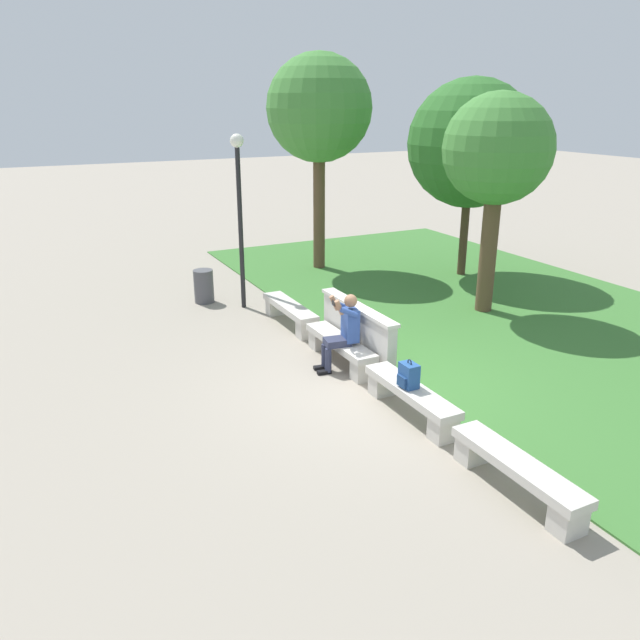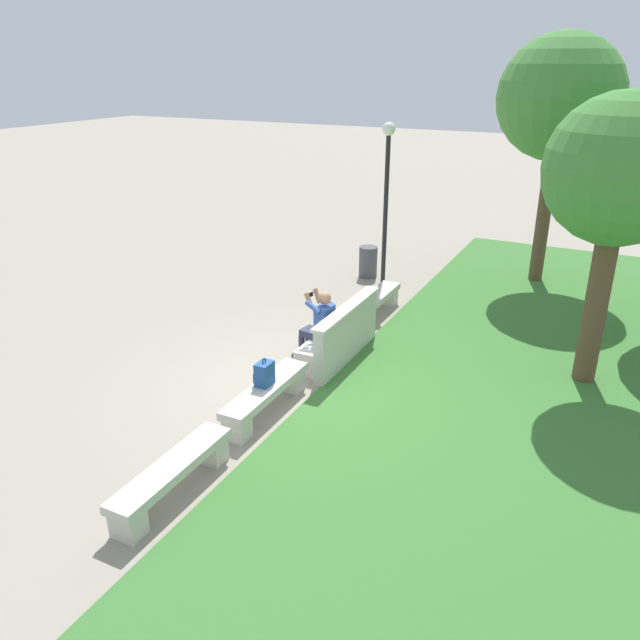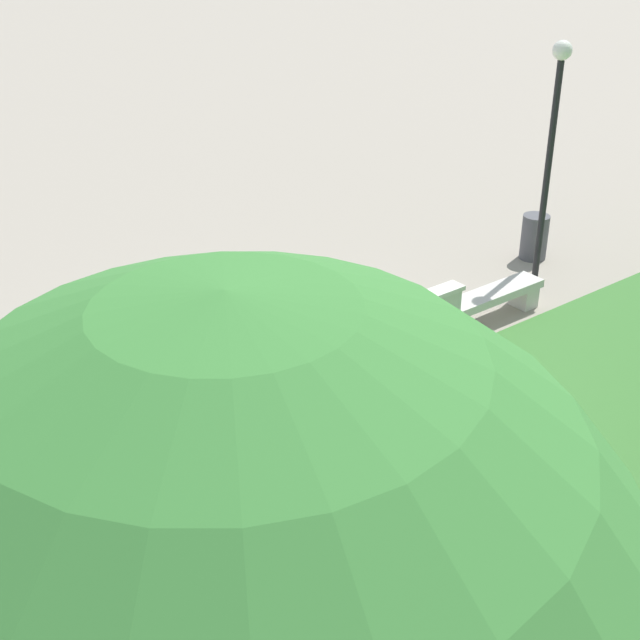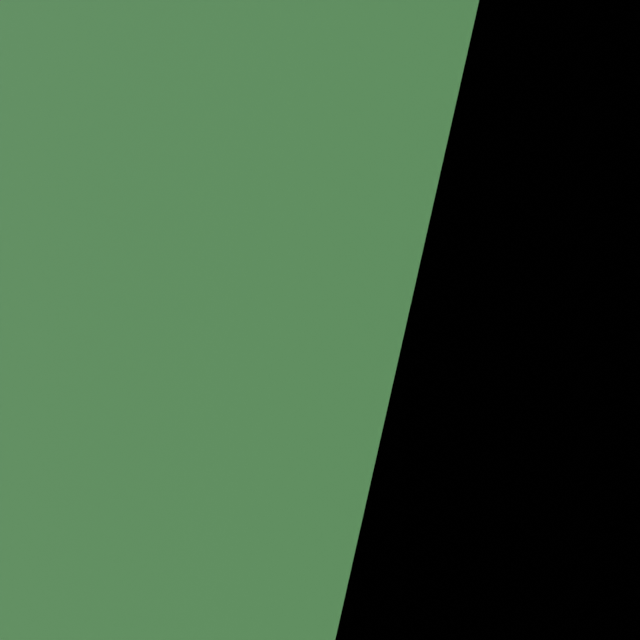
% 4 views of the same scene
% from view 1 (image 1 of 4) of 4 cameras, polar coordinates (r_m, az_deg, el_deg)
% --- Properties ---
extents(ground_plane, '(80.00, 80.00, 0.00)m').
position_cam_1_polar(ground_plane, '(10.10, 4.75, -6.07)').
color(ground_plane, gray).
extents(grass_strip, '(20.36, 8.00, 0.03)m').
position_cam_1_polar(grass_strip, '(12.78, 21.81, -1.78)').
color(grass_strip, '#3D7533').
rests_on(grass_strip, ground).
extents(bench_main, '(1.92, 0.40, 0.45)m').
position_cam_1_polar(bench_main, '(12.64, -2.78, 0.80)').
color(bench_main, beige).
rests_on(bench_main, ground).
extents(bench_near, '(1.92, 0.40, 0.45)m').
position_cam_1_polar(bench_near, '(10.83, 1.86, -2.47)').
color(bench_near, beige).
rests_on(bench_near, ground).
extents(bench_mid, '(1.92, 0.40, 0.45)m').
position_cam_1_polar(bench_mid, '(9.17, 8.30, -6.94)').
color(bench_mid, beige).
rests_on(bench_mid, ground).
extents(bench_far, '(1.92, 0.40, 0.45)m').
position_cam_1_polar(bench_far, '(7.75, 17.55, -13.05)').
color(bench_far, beige).
rests_on(bench_far, ground).
extents(backrest_wall_with_plaque, '(2.28, 0.24, 1.01)m').
position_cam_1_polar(backrest_wall_with_plaque, '(10.91, 3.44, -1.11)').
color(backrest_wall_with_plaque, beige).
rests_on(backrest_wall_with_plaque, ground).
extents(person_photographer, '(0.51, 0.76, 1.32)m').
position_cam_1_polar(person_photographer, '(10.43, 2.17, -0.78)').
color(person_photographer, black).
rests_on(person_photographer, ground).
extents(backpack, '(0.28, 0.24, 0.43)m').
position_cam_1_polar(backpack, '(9.03, 8.08, -5.07)').
color(backpack, '#234C8C').
rests_on(backpack, bench_mid).
extents(tree_behind_wall, '(2.69, 2.69, 5.49)m').
position_cam_1_polar(tree_behind_wall, '(16.55, -0.09, 18.68)').
color(tree_behind_wall, brown).
rests_on(tree_behind_wall, ground).
extents(tree_left_background, '(3.12, 3.12, 4.89)m').
position_cam_1_polar(tree_left_background, '(16.27, 13.64, 15.39)').
color(tree_left_background, '#4C3826').
rests_on(tree_left_background, ground).
extents(tree_far_back, '(2.22, 2.22, 4.53)m').
position_cam_1_polar(tree_far_back, '(13.38, 15.92, 14.56)').
color(tree_far_back, brown).
rests_on(tree_far_back, ground).
extents(trash_bin, '(0.44, 0.44, 0.75)m').
position_cam_1_polar(trash_bin, '(14.31, -10.58, 3.06)').
color(trash_bin, '#4C4C51').
rests_on(trash_bin, ground).
extents(lamp_post, '(0.28, 0.28, 3.70)m').
position_cam_1_polar(lamp_post, '(13.39, -7.40, 11.13)').
color(lamp_post, black).
rests_on(lamp_post, ground).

